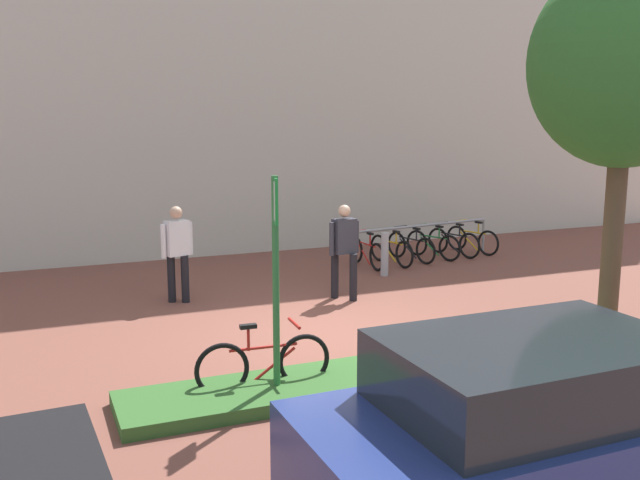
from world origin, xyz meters
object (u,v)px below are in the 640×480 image
bollard_steel (385,254)px  person_shirt_white (177,248)px  bike_at_sign (264,363)px  bike_rack_cluster (422,245)px  tree_sidewalk (625,64)px  person_suited_navy (344,246)px  car_navy_sedan (545,427)px  parking_sign_post (276,256)px

bollard_steel → person_shirt_white: bearing=-174.0°
bike_at_sign → bike_rack_cluster: bearing=46.4°
tree_sidewalk → bike_rack_cluster: tree_sidewalk is taller
bike_rack_cluster → person_suited_navy: person_suited_navy is taller
bike_rack_cluster → person_shirt_white: size_ratio=2.16×
tree_sidewalk → bike_at_sign: bearing=176.9°
bike_at_sign → bollard_steel: size_ratio=1.87×
person_shirt_white → car_navy_sedan: size_ratio=0.40×
bike_at_sign → car_navy_sedan: bearing=-68.6°
tree_sidewalk → bike_rack_cluster: (0.71, 6.35, -3.62)m
bike_rack_cluster → car_navy_sedan: car_navy_sedan is taller
bike_at_sign → bollard_steel: bearing=49.5°
parking_sign_post → bike_rack_cluster: parking_sign_post is taller
bollard_steel → person_shirt_white: size_ratio=0.52×
person_shirt_white → person_suited_navy: 2.95m
bike_rack_cluster → person_shirt_white: 6.15m
person_shirt_white → tree_sidewalk: bearing=-42.5°
person_shirt_white → car_navy_sedan: bearing=-79.6°
tree_sidewalk → parking_sign_post: (-5.01, 0.03, -2.26)m
bike_at_sign → person_suited_navy: (2.68, 3.56, 0.63)m
bike_rack_cluster → bollard_steel: (-1.56, -1.11, 0.10)m
bike_at_sign → bike_rack_cluster: bike_at_sign is taller
tree_sidewalk → bike_rack_cluster: 7.34m
tree_sidewalk → person_shirt_white: (-5.21, 4.77, -2.98)m
parking_sign_post → person_suited_navy: 4.66m
bike_rack_cluster → bollard_steel: size_ratio=4.14×
bike_rack_cluster → bike_at_sign: bearing=-133.6°
person_suited_navy → car_navy_sedan: bearing=-100.9°
tree_sidewalk → car_navy_sedan: size_ratio=1.26×
tree_sidewalk → parking_sign_post: bearing=179.7°
tree_sidewalk → bollard_steel: bearing=99.2°
bollard_steel → person_shirt_white: person_shirt_white is taller
bike_at_sign → bollard_steel: 6.53m
bike_rack_cluster → person_suited_navy: size_ratio=2.16×
bike_at_sign → bike_rack_cluster: (5.79, 6.07, -0.00)m
parking_sign_post → bike_rack_cluster: bearing=47.9°
tree_sidewalk → car_navy_sedan: tree_sidewalk is taller
parking_sign_post → tree_sidewalk: bearing=-0.3°
parking_sign_post → bike_rack_cluster: 8.63m
bike_at_sign → car_navy_sedan: 3.69m
bike_rack_cluster → bollard_steel: bollard_steel is taller
bike_at_sign → car_navy_sedan: car_navy_sedan is taller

